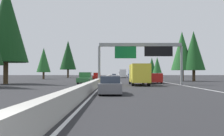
# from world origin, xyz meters

# --- Properties ---
(ground_plane) EXTENTS (320.00, 320.00, 0.00)m
(ground_plane) POSITION_xyz_m (60.00, 0.00, 0.00)
(ground_plane) COLOR #262628
(median_barrier) EXTENTS (180.00, 0.56, 0.90)m
(median_barrier) POSITION_xyz_m (80.00, 0.30, 0.45)
(median_barrier) COLOR #ADAAA3
(median_barrier) RESTS_ON ground
(shoulder_stripe_right) EXTENTS (160.00, 0.16, 0.01)m
(shoulder_stripe_right) POSITION_xyz_m (70.00, -11.52, 0.01)
(shoulder_stripe_right) COLOR silver
(shoulder_stripe_right) RESTS_ON ground
(shoulder_stripe_median) EXTENTS (160.00, 0.16, 0.01)m
(shoulder_stripe_median) POSITION_xyz_m (70.00, -0.25, 0.01)
(shoulder_stripe_median) COLOR silver
(shoulder_stripe_median) RESTS_ON ground
(sign_gantry_overhead) EXTENTS (0.50, 12.68, 6.22)m
(sign_gantry_overhead) POSITION_xyz_m (32.58, -6.04, 4.95)
(sign_gantry_overhead) COLOR gray
(sign_gantry_overhead) RESTS_ON ground
(sedan_distant_b) EXTENTS (4.40, 1.80, 1.47)m
(sedan_distant_b) POSITION_xyz_m (16.32, -1.62, 0.68)
(sedan_distant_b) COLOR slate
(sedan_distant_b) RESTS_ON ground
(minivan_mid_right) EXTENTS (5.00, 1.95, 1.69)m
(minivan_mid_right) POSITION_xyz_m (37.63, -8.79, 0.95)
(minivan_mid_right) COLOR red
(minivan_mid_right) RESTS_ON ground
(sedan_near_right) EXTENTS (4.40, 1.80, 1.47)m
(sedan_near_right) POSITION_xyz_m (48.50, -9.19, 0.68)
(sedan_near_right) COLOR maroon
(sedan_near_right) RESTS_ON ground
(pickup_near_center) EXTENTS (5.60, 2.00, 1.86)m
(pickup_near_center) POSITION_xyz_m (105.17, -5.21, 0.91)
(pickup_near_center) COLOR red
(pickup_near_center) RESTS_ON ground
(sedan_far_left) EXTENTS (4.40, 1.80, 1.47)m
(sedan_far_left) POSITION_xyz_m (93.96, -2.01, 0.68)
(sedan_far_left) COLOR silver
(sedan_far_left) RESTS_ON ground
(bus_far_right) EXTENTS (11.50, 2.55, 3.10)m
(bus_far_right) POSITION_xyz_m (91.09, -5.20, 1.72)
(bus_far_right) COLOR white
(bus_far_right) RESTS_ON ground
(box_truck_mid_left) EXTENTS (8.50, 2.40, 2.95)m
(box_truck_mid_left) POSITION_xyz_m (31.17, -5.47, 1.61)
(box_truck_mid_left) COLOR gold
(box_truck_mid_left) RESTS_ON ground
(sedan_distant_a) EXTENTS (4.40, 1.80, 1.47)m
(sedan_distant_a) POSITION_xyz_m (108.56, -9.16, 0.68)
(sedan_distant_a) COLOR silver
(sedan_distant_a) RESTS_ON ground
(oncoming_near) EXTENTS (5.60, 2.00, 1.86)m
(oncoming_near) POSITION_xyz_m (36.80, 2.92, 0.91)
(oncoming_near) COLOR #2D6B38
(oncoming_near) RESTS_ON ground
(oncoming_far) EXTENTS (5.60, 2.00, 1.86)m
(oncoming_far) POSITION_xyz_m (63.64, 2.80, 0.91)
(oncoming_far) COLOR maroon
(oncoming_far) RESTS_ON ground
(conifer_right_near) EXTENTS (4.76, 4.76, 10.82)m
(conifer_right_near) POSITION_xyz_m (48.94, -16.75, 6.58)
(conifer_right_near) COLOR #4C3823
(conifer_right_near) RESTS_ON ground
(conifer_right_mid) EXTENTS (4.71, 4.71, 10.70)m
(conifer_right_mid) POSITION_xyz_m (47.70, -18.85, 6.50)
(conifer_right_mid) COLOR #4C3823
(conifer_right_mid) RESTS_ON ground
(conifer_right_far) EXTENTS (3.57, 3.57, 8.10)m
(conifer_right_far) POSITION_xyz_m (91.60, -19.03, 4.92)
(conifer_right_far) COLOR #4C3823
(conifer_right_far) RESTS_ON ground
(conifer_right_distant) EXTENTS (3.60, 3.60, 8.19)m
(conifer_right_distant) POSITION_xyz_m (96.39, -17.68, 4.97)
(conifer_right_distant) COLOR #4C3823
(conifer_right_distant) RESTS_ON ground
(conifer_left_near) EXTENTS (6.93, 6.93, 15.74)m
(conifer_left_near) POSITION_xyz_m (34.66, 15.27, 9.58)
(conifer_left_near) COLOR #4C3823
(conifer_left_near) RESTS_ON ground
(conifer_left_mid) EXTENTS (4.01, 4.01, 9.12)m
(conifer_left_mid) POSITION_xyz_m (66.26, 18.48, 5.54)
(conifer_left_mid) COLOR #4C3823
(conifer_left_mid) RESTS_ON ground
(conifer_left_far) EXTENTS (6.30, 6.30, 14.32)m
(conifer_left_far) POSITION_xyz_m (89.63, 15.84, 8.71)
(conifer_left_far) COLOR #4C3823
(conifer_left_far) RESTS_ON ground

